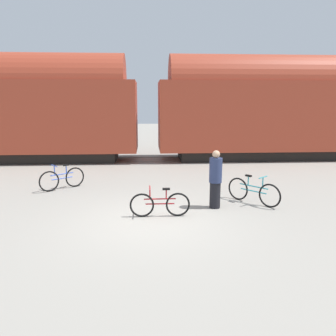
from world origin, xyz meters
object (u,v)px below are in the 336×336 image
(freight_train, at_px, (148,105))
(bicycle_maroon, at_px, (160,204))
(person_in_navy, at_px, (215,180))
(bicycle_blue, at_px, (62,179))
(bicycle_teal, at_px, (253,191))

(freight_train, xyz_separation_m, bicycle_maroon, (0.27, -9.02, -2.54))
(bicycle_maroon, relative_size, person_in_navy, 0.96)
(bicycle_maroon, relative_size, bicycle_blue, 1.21)
(freight_train, xyz_separation_m, person_in_navy, (1.91, -8.35, -2.05))
(bicycle_maroon, bearing_deg, bicycle_teal, 19.17)
(bicycle_blue, distance_m, bicycle_teal, 6.57)
(person_in_navy, bearing_deg, bicycle_maroon, 176.33)
(bicycle_maroon, distance_m, person_in_navy, 1.84)
(freight_train, distance_m, bicycle_teal, 8.97)
(bicycle_teal, distance_m, person_in_navy, 1.37)
(bicycle_maroon, xyz_separation_m, bicycle_teal, (2.88, 1.00, 0.03))
(person_in_navy, bearing_deg, freight_train, 76.85)
(bicycle_maroon, bearing_deg, person_in_navy, 22.36)
(freight_train, height_order, bicycle_teal, freight_train)
(bicycle_maroon, relative_size, bicycle_teal, 1.16)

